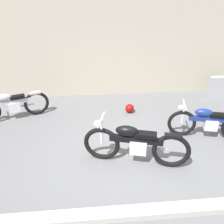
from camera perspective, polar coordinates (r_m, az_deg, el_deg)
name	(u,v)px	position (r m, az deg, el deg)	size (l,w,h in m)	color
ground_plane	(131,157)	(5.35, 4.54, -10.68)	(40.00, 40.00, 0.00)	slate
building_wall	(115,47)	(7.96, 0.61, 15.12)	(18.00, 0.30, 3.13)	#B2A893
curb_strip	(146,212)	(4.27, 8.05, -22.43)	(18.00, 0.24, 0.12)	#B7B2A8
stone_marker	(220,88)	(8.52, 24.21, 5.19)	(0.72, 0.20, 0.78)	#9E9EA3
helmet	(130,108)	(7.06, 4.20, 0.88)	(0.26, 0.26, 0.26)	maroon
motorcycle_blue	(208,122)	(6.20, 21.95, -2.29)	(1.91, 0.69, 0.87)	black
motorcycle_black	(135,144)	(4.95, 5.49, -7.49)	(2.14, 0.83, 0.99)	black
motorcycle_silver	(11,105)	(7.11, -22.79, 1.51)	(1.89, 0.87, 0.89)	black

